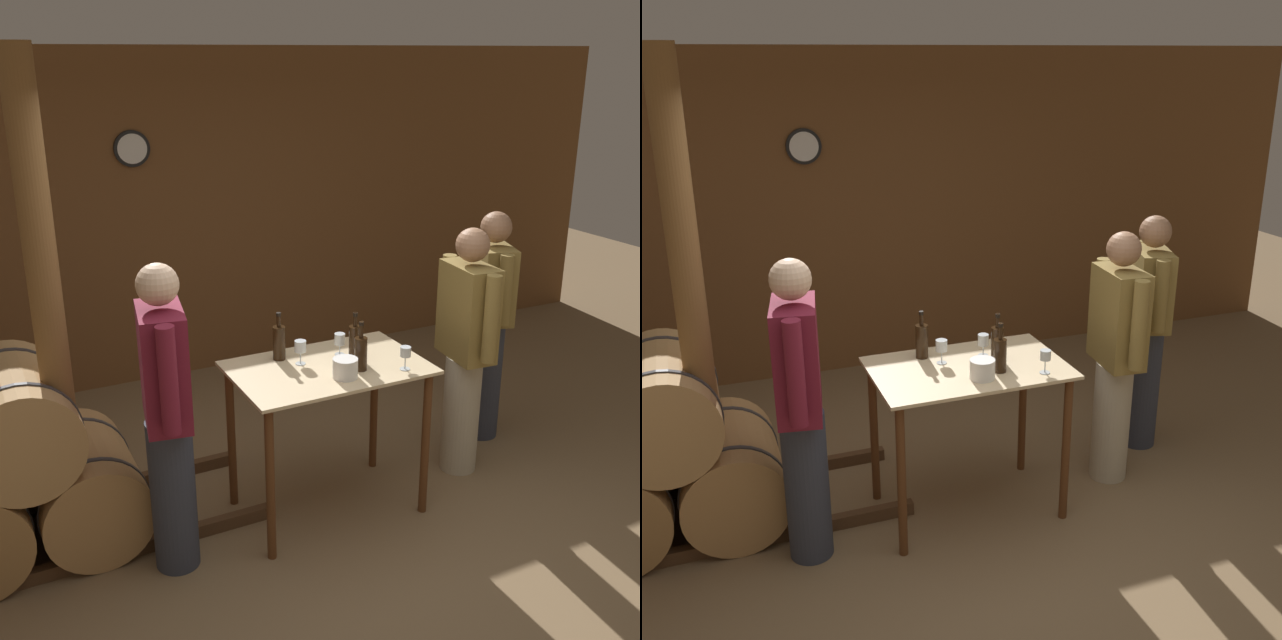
% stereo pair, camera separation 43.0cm
% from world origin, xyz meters
% --- Properties ---
extents(ground_plane, '(14.00, 14.00, 0.00)m').
position_xyz_m(ground_plane, '(0.00, 0.00, 0.00)').
color(ground_plane, brown).
extents(back_wall, '(8.40, 0.08, 2.70)m').
position_xyz_m(back_wall, '(-0.00, 3.02, 1.35)').
color(back_wall, brown).
rests_on(back_wall, ground_plane).
extents(tasting_table, '(1.12, 0.72, 0.94)m').
position_xyz_m(tasting_table, '(0.02, 0.60, 0.76)').
color(tasting_table, beige).
rests_on(tasting_table, ground_plane).
extents(wooden_post, '(0.16, 0.16, 2.70)m').
position_xyz_m(wooden_post, '(-1.43, 0.85, 1.35)').
color(wooden_post, brown).
rests_on(wooden_post, ground_plane).
extents(wine_bottle_far_left, '(0.07, 0.07, 0.29)m').
position_xyz_m(wine_bottle_far_left, '(-0.19, 0.82, 1.05)').
color(wine_bottle_far_left, black).
rests_on(wine_bottle_far_left, tasting_table).
extents(wine_bottle_left, '(0.07, 0.07, 0.29)m').
position_xyz_m(wine_bottle_left, '(0.16, 0.47, 1.05)').
color(wine_bottle_left, black).
rests_on(wine_bottle_left, tasting_table).
extents(wine_bottle_center, '(0.07, 0.07, 0.29)m').
position_xyz_m(wine_bottle_center, '(0.21, 0.62, 1.06)').
color(wine_bottle_center, black).
rests_on(wine_bottle_center, tasting_table).
extents(wine_glass_near_left, '(0.07, 0.07, 0.14)m').
position_xyz_m(wine_glass_near_left, '(-0.11, 0.70, 1.05)').
color(wine_glass_near_left, silver).
rests_on(wine_glass_near_left, tasting_table).
extents(wine_glass_near_center, '(0.06, 0.06, 0.13)m').
position_xyz_m(wine_glass_near_center, '(0.16, 0.72, 1.04)').
color(wine_glass_near_center, silver).
rests_on(wine_glass_near_center, tasting_table).
extents(wine_glass_near_right, '(0.06, 0.06, 0.14)m').
position_xyz_m(wine_glass_near_right, '(0.39, 0.36, 1.05)').
color(wine_glass_near_right, silver).
rests_on(wine_glass_near_right, tasting_table).
extents(ice_bucket, '(0.14, 0.14, 0.11)m').
position_xyz_m(ice_bucket, '(0.03, 0.42, 1.00)').
color(ice_bucket, white).
rests_on(ice_bucket, tasting_table).
extents(person_host, '(0.25, 0.59, 1.65)m').
position_xyz_m(person_host, '(1.02, 0.62, 0.87)').
color(person_host, '#B7AD93').
rests_on(person_host, ground_plane).
extents(person_visitor_with_scarf, '(0.29, 0.58, 1.71)m').
position_xyz_m(person_visitor_with_scarf, '(-0.96, 0.49, 0.90)').
color(person_visitor_with_scarf, '#333847').
rests_on(person_visitor_with_scarf, ground_plane).
extents(person_visitor_bearded, '(0.34, 0.56, 1.65)m').
position_xyz_m(person_visitor_bearded, '(1.45, 0.93, 0.87)').
color(person_visitor_bearded, '#333847').
rests_on(person_visitor_bearded, ground_plane).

